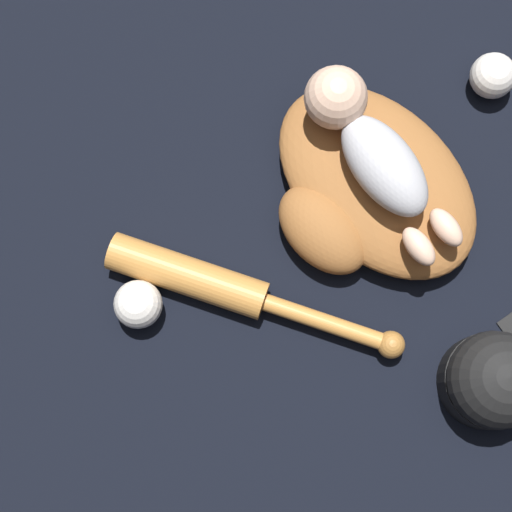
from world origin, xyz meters
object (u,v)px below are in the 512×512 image
object	(u,v)px
baseball	(138,304)
baseball_spare	(493,76)
baseball_bat	(220,287)
baby_figure	(369,145)
baseball_cap	(494,380)
baseball_glove	(368,189)

from	to	relation	value
baseball	baseball_spare	distance (m)	0.69
baseball_bat	baseball_spare	xyz separation A→B (m)	(-0.08, -0.56, 0.01)
baby_figure	baseball_bat	world-z (taller)	baby_figure
baseball_bat	baseball_cap	bearing A→B (deg)	-156.08
baby_figure	baseball_spare	distance (m)	0.28
baseball_cap	baseball_glove	bearing A→B (deg)	-15.91
baseball	baseball_spare	bearing A→B (deg)	-103.25
baby_figure	baseball_cap	bearing A→B (deg)	161.64
baseball	baseball_bat	bearing A→B (deg)	-123.96
baseball	baseball_cap	size ratio (longest dim) A/B	0.33
baseball_spare	baseball_cap	world-z (taller)	baseball_cap
baby_figure	baseball_glove	bearing A→B (deg)	142.79
baseball_bat	baseball	world-z (taller)	baseball
baseball_glove	baseball_cap	distance (m)	0.35
baby_figure	baseball_cap	distance (m)	0.40
baseball_glove	baby_figure	bearing A→B (deg)	-37.21
baseball_glove	baby_figure	distance (m)	0.10
baseball_glove	baseball_cap	size ratio (longest dim) A/B	1.69
baseball_glove	baseball_bat	xyz separation A→B (m)	(0.06, 0.28, -0.01)
baseball_cap	baby_figure	bearing A→B (deg)	-18.36
baseball_glove	baseball_bat	world-z (taller)	baseball_glove
baseball_cap	baseball	bearing A→B (deg)	31.09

